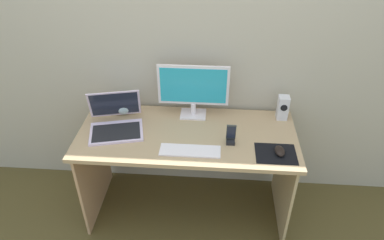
{
  "coord_description": "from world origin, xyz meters",
  "views": [
    {
      "loc": [
        0.18,
        -1.88,
        2.12
      ],
      "look_at": [
        0.04,
        -0.02,
        0.85
      ],
      "focal_mm": 33.17,
      "sensor_mm": 36.0,
      "label": 1
    }
  ],
  "objects": [
    {
      "name": "laptop",
      "position": [
        -0.48,
        0.02,
        0.77
      ],
      "size": [
        0.41,
        0.4,
        0.24
      ],
      "color": "silver",
      "rests_on": "desk"
    },
    {
      "name": "fishbowl",
      "position": [
        -0.47,
        0.22,
        0.8
      ],
      "size": [
        0.16,
        0.16,
        0.16
      ],
      "primitive_type": "sphere",
      "color": "silver",
      "rests_on": "desk"
    },
    {
      "name": "keyboard_external",
      "position": [
        0.04,
        -0.18,
        0.73
      ],
      "size": [
        0.38,
        0.12,
        0.01
      ],
      "primitive_type": "cube",
      "rotation": [
        0.0,
        0.0,
        0.0
      ],
      "color": "white",
      "rests_on": "desk"
    },
    {
      "name": "speaker_right",
      "position": [
        0.65,
        0.23,
        0.81
      ],
      "size": [
        0.07,
        0.08,
        0.17
      ],
      "color": "silver",
      "rests_on": "desk"
    },
    {
      "name": "mousepad",
      "position": [
        0.56,
        -0.17,
        0.72
      ],
      "size": [
        0.25,
        0.2,
        0.0
      ],
      "primitive_type": "cube",
      "color": "black",
      "rests_on": "desk"
    },
    {
      "name": "mouse",
      "position": [
        0.58,
        -0.17,
        0.74
      ],
      "size": [
        0.07,
        0.1,
        0.04
      ],
      "primitive_type": "ellipsoid",
      "rotation": [
        0.0,
        0.0,
        0.05
      ],
      "color": "black",
      "rests_on": "mousepad"
    },
    {
      "name": "desk",
      "position": [
        0.0,
        0.0,
        0.58
      ],
      "size": [
        1.45,
        0.64,
        0.72
      ],
      "color": "tan",
      "rests_on": "ground_plane"
    },
    {
      "name": "monitor",
      "position": [
        0.03,
        0.22,
        0.94
      ],
      "size": [
        0.48,
        0.14,
        0.39
      ],
      "color": "white",
      "rests_on": "desk"
    },
    {
      "name": "wall_back",
      "position": [
        0.0,
        0.37,
        1.25
      ],
      "size": [
        6.0,
        0.04,
        2.5
      ],
      "primitive_type": "cube",
      "color": "#B6AC96",
      "rests_on": "ground_plane"
    },
    {
      "name": "phone_in_dock",
      "position": [
        0.29,
        -0.08,
        0.77
      ],
      "size": [
        0.06,
        0.05,
        0.14
      ],
      "color": "black",
      "rests_on": "desk"
    },
    {
      "name": "ground_plane",
      "position": [
        0.0,
        0.0,
        0.0
      ],
      "size": [
        8.0,
        8.0,
        0.0
      ],
      "primitive_type": "plane",
      "color": "#504421"
    }
  ]
}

